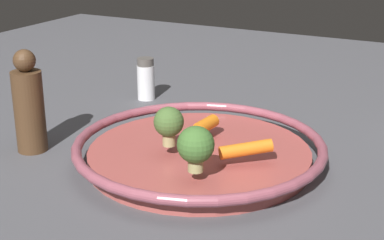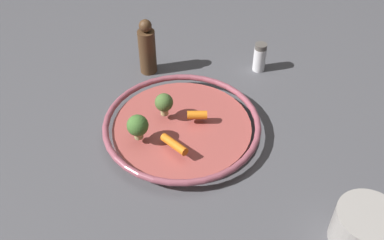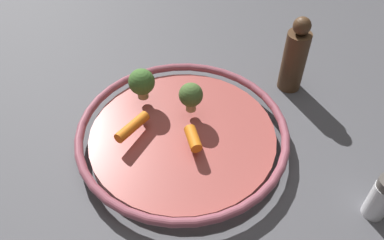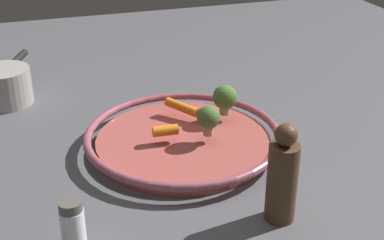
% 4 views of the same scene
% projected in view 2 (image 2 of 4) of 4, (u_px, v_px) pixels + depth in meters
% --- Properties ---
extents(ground_plane, '(1.88, 1.88, 0.00)m').
position_uv_depth(ground_plane, '(182.00, 132.00, 1.01)').
color(ground_plane, '#4C4C51').
extents(serving_bowl, '(0.35, 0.35, 0.04)m').
position_uv_depth(serving_bowl, '(182.00, 126.00, 0.99)').
color(serving_bowl, '#A84C47').
rests_on(serving_bowl, ground_plane).
extents(baby_carrot_back, '(0.06, 0.07, 0.02)m').
position_uv_depth(baby_carrot_back, '(174.00, 144.00, 0.92)').
color(baby_carrot_back, orange).
rests_on(baby_carrot_back, serving_bowl).
extents(baby_carrot_center, '(0.05, 0.02, 0.02)m').
position_uv_depth(baby_carrot_center, '(197.00, 115.00, 0.98)').
color(baby_carrot_center, orange).
rests_on(baby_carrot_center, serving_bowl).
extents(broccoli_floret_edge, '(0.04, 0.04, 0.05)m').
position_uv_depth(broccoli_floret_edge, '(164.00, 103.00, 0.98)').
color(broccoli_floret_edge, tan).
rests_on(broccoli_floret_edge, serving_bowl).
extents(broccoli_floret_small, '(0.05, 0.05, 0.06)m').
position_uv_depth(broccoli_floret_small, '(138.00, 126.00, 0.92)').
color(broccoli_floret_small, tan).
rests_on(broccoli_floret_small, serving_bowl).
extents(salt_shaker, '(0.03, 0.03, 0.08)m').
position_uv_depth(salt_shaker, '(260.00, 57.00, 1.15)').
color(salt_shaker, white).
rests_on(salt_shaker, ground_plane).
extents(pepper_mill, '(0.04, 0.04, 0.15)m').
position_uv_depth(pepper_mill, '(147.00, 49.00, 1.13)').
color(pepper_mill, '#4C331E').
rests_on(pepper_mill, ground_plane).
extents(saucepan, '(0.12, 0.19, 0.08)m').
position_uv_depth(saucepan, '(365.00, 229.00, 0.77)').
color(saucepan, '#9E9993').
rests_on(saucepan, ground_plane).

